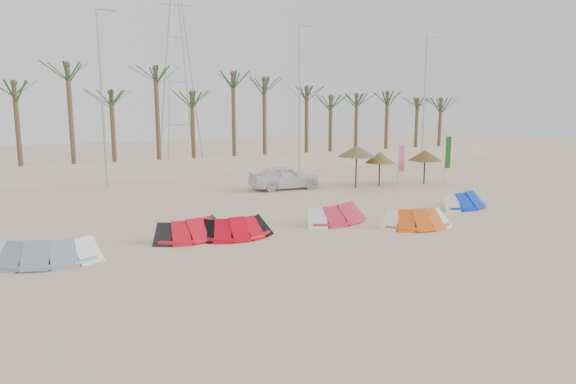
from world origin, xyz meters
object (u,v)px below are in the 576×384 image
kite_red_left (190,227)px  parasol_left (357,151)px  parasol_mid (380,158)px  kite_orange (413,217)px  kite_red_right (334,211)px  car (284,177)px  parasol_right (425,155)px  kite_grey (41,249)px  kite_blue (461,198)px  kite_red_mid (233,226)px

kite_red_left → parasol_left: size_ratio=1.24×
parasol_mid → kite_orange: bearing=-119.4°
parasol_left → kite_red_right: bearing=-130.1°
kite_orange → car: size_ratio=0.77×
parasol_right → car: parasol_right is taller
kite_grey → kite_orange: same height
kite_grey → kite_orange: bearing=-6.9°
kite_orange → parasol_right: 12.55m
kite_orange → kite_blue: bearing=24.6°
kite_red_right → parasol_mid: parasol_mid is taller
kite_red_mid → parasol_right: 17.65m
kite_red_right → parasol_right: parasol_right is taller
kite_grey → kite_red_right: size_ratio=0.99×
kite_grey → parasol_right: (22.99, 7.29, 1.47)m
kite_red_right → parasol_left: (6.03, 7.17, 1.89)m
kite_red_left → kite_red_mid: same height
kite_grey → kite_red_right: (12.04, 0.83, -0.00)m
kite_orange → parasol_left: (3.67, 9.73, 1.89)m
parasol_left → kite_grey: bearing=-156.1°
kite_red_mid → parasol_left: 13.76m
kite_red_left → car: 12.31m
kite_red_mid → parasol_mid: (13.02, 7.89, 1.40)m
kite_red_right → parasol_mid: (7.89, 7.24, 1.40)m
kite_red_right → parasol_left: 9.55m
kite_red_right → car: size_ratio=0.91×
kite_blue → car: 10.63m
parasol_mid → car: size_ratio=0.50×
kite_red_left → kite_orange: bearing=-15.1°
kite_orange → car: car is taller
parasol_left → car: 4.79m
kite_blue → parasol_left: parasol_left is taller
parasol_mid → kite_grey: bearing=-158.0°
kite_red_mid → parasol_right: (16.08, 7.12, 1.48)m
kite_red_right → kite_orange: same height
kite_blue → parasol_mid: (0.38, 7.44, 1.40)m
kite_red_right → parasol_left: bearing=49.9°
kite_grey → parasol_right: 24.16m
kite_red_left → kite_red_right: same height
kite_grey → parasol_right: size_ratio=1.75×
kite_red_mid → kite_grey: bearing=-178.5°
kite_grey → car: (13.84, 9.59, 0.32)m
parasol_mid → car: 6.37m
kite_red_mid → parasol_left: bearing=35.0°
kite_red_mid → parasol_right: parasol_right is taller
car → kite_red_left: bearing=140.0°
parasol_mid → car: parasol_mid is taller
kite_red_mid → parasol_right: size_ratio=1.35×
parasol_left → kite_orange: bearing=-110.6°
kite_red_right → parasol_mid: bearing=42.5°
kite_red_left → kite_red_mid: bearing=-18.6°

